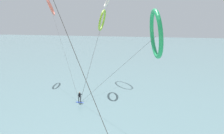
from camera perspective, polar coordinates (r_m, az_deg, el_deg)
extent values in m
cube|color=slate|center=(106.44, 13.98, 5.08)|extent=(400.00, 200.00, 0.08)
ellipsoid|color=#2647B7|center=(31.52, -9.03, -9.76)|extent=(1.40, 0.40, 0.06)
cylinder|color=black|center=(31.34, -9.31, -9.05)|extent=(0.12, 0.12, 0.80)
cylinder|color=black|center=(31.39, -8.80, -9.00)|extent=(0.12, 0.12, 0.80)
cube|color=black|center=(31.12, -9.09, -7.80)|extent=(0.38, 0.35, 0.62)
sphere|color=tan|center=(30.99, -9.12, -7.07)|extent=(0.22, 0.22, 0.22)
cylinder|color=black|center=(31.17, -9.40, -7.69)|extent=(0.38, 0.45, 0.39)
cylinder|color=black|center=(31.24, -8.60, -7.61)|extent=(0.38, 0.45, 0.39)
torus|color=#EA7260|center=(46.95, -16.85, 15.93)|extent=(3.29, 4.30, 3.79)
cylinder|color=#3F3F3F|center=(38.22, -13.65, 5.46)|extent=(12.66, 12.76, 15.29)
torus|color=#199351|center=(19.47, 12.22, 9.02)|extent=(2.19, 4.67, 4.62)
cylinder|color=#3F3F3F|center=(24.80, -0.93, -2.99)|extent=(11.55, 6.82, 10.55)
torus|color=#8CC62D|center=(37.53, -2.79, 12.95)|extent=(1.97, 4.05, 3.85)
cylinder|color=#3F3F3F|center=(33.82, -5.65, 2.36)|extent=(0.41, 9.06, 12.24)
cylinder|color=#3F3F3F|center=(8.11, -3.61, -12.77)|extent=(8.93, 3.60, 16.36)
cylinder|color=#3F3F3F|center=(37.91, -4.07, 7.50)|extent=(1.09, 18.02, 17.65)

